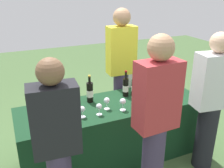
{
  "coord_description": "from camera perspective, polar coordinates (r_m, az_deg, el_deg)",
  "views": [
    {
      "loc": [
        -1.05,
        -2.4,
        2.03
      ],
      "look_at": [
        0.0,
        0.0,
        0.97
      ],
      "focal_mm": 40.57,
      "sensor_mm": 36.0,
      "label": 1
    }
  ],
  "objects": [
    {
      "name": "ground_plane",
      "position": [
        3.32,
        0.0,
        -15.84
      ],
      "size": [
        12.0,
        12.0,
        0.0
      ],
      "primitive_type": "plane",
      "color": "#476638"
    },
    {
      "name": "tasting_table",
      "position": [
        3.11,
        0.0,
        -10.54
      ],
      "size": [
        2.15,
        0.72,
        0.72
      ],
      "primitive_type": "cube",
      "color": "#14381E",
      "rests_on": "ground_plane"
    },
    {
      "name": "wine_bottle_0",
      "position": [
        2.9,
        -9.58,
        -2.73
      ],
      "size": [
        0.07,
        0.07,
        0.31
      ],
      "color": "black",
      "rests_on": "tasting_table"
    },
    {
      "name": "wine_bottle_1",
      "position": [
        2.95,
        -5.01,
        -1.83
      ],
      "size": [
        0.08,
        0.08,
        0.33
      ],
      "color": "black",
      "rests_on": "tasting_table"
    },
    {
      "name": "wine_bottle_2",
      "position": [
        3.09,
        3.09,
        -0.7
      ],
      "size": [
        0.07,
        0.07,
        0.33
      ],
      "color": "black",
      "rests_on": "tasting_table"
    },
    {
      "name": "wine_bottle_3",
      "position": [
        3.13,
        5.08,
        -0.7
      ],
      "size": [
        0.08,
        0.08,
        0.31
      ],
      "color": "black",
      "rests_on": "tasting_table"
    },
    {
      "name": "wine_bottle_4",
      "position": [
        3.33,
        12.9,
        0.52
      ],
      "size": [
        0.07,
        0.07,
        0.33
      ],
      "color": "black",
      "rests_on": "tasting_table"
    },
    {
      "name": "wine_glass_0",
      "position": [
        2.65,
        -13.76,
        -5.9
      ],
      "size": [
        0.06,
        0.06,
        0.14
      ],
      "color": "silver",
      "rests_on": "tasting_table"
    },
    {
      "name": "wine_glass_1",
      "position": [
        2.64,
        -6.74,
        -5.78
      ],
      "size": [
        0.07,
        0.07,
        0.12
      ],
      "color": "silver",
      "rests_on": "tasting_table"
    },
    {
      "name": "wine_glass_2",
      "position": [
        2.67,
        -2.94,
        -5.2
      ],
      "size": [
        0.06,
        0.06,
        0.13
      ],
      "color": "silver",
      "rests_on": "tasting_table"
    },
    {
      "name": "wine_glass_3",
      "position": [
        2.78,
        -1.18,
        -3.85
      ],
      "size": [
        0.07,
        0.07,
        0.14
      ],
      "color": "silver",
      "rests_on": "tasting_table"
    },
    {
      "name": "wine_glass_4",
      "position": [
        2.75,
        2.46,
        -4.06
      ],
      "size": [
        0.07,
        0.07,
        0.14
      ],
      "color": "silver",
      "rests_on": "tasting_table"
    },
    {
      "name": "wine_glass_5",
      "position": [
        2.93,
        6.47,
        -2.52
      ],
      "size": [
        0.07,
        0.07,
        0.14
      ],
      "color": "silver",
      "rests_on": "tasting_table"
    },
    {
      "name": "server_pouring",
      "position": [
        3.5,
        2.06,
        4.03
      ],
      "size": [
        0.39,
        0.23,
        1.74
      ],
      "rotation": [
        0.0,
        0.0,
        3.1
      ],
      "color": "#3F3351",
      "rests_on": "ground_plane"
    },
    {
      "name": "guest_0",
      "position": [
        2.12,
        -12.29,
        -12.88
      ],
      "size": [
        0.39,
        0.24,
        1.54
      ],
      "rotation": [
        0.0,
        0.0,
        -0.09
      ],
      "color": "#3F3351",
      "rests_on": "ground_plane"
    },
    {
      "name": "guest_1",
      "position": [
        2.3,
        9.84,
        -7.67
      ],
      "size": [
        0.39,
        0.23,
        1.66
      ],
      "rotation": [
        0.0,
        0.0,
        0.05
      ],
      "color": "#3F3351",
      "rests_on": "ground_plane"
    },
    {
      "name": "guest_2",
      "position": [
        2.93,
        21.46,
        -3.4
      ],
      "size": [
        0.44,
        0.28,
        1.59
      ],
      "rotation": [
        0.0,
        0.0,
        -0.15
      ],
      "color": "black",
      "rests_on": "ground_plane"
    },
    {
      "name": "menu_board",
      "position": [
        4.14,
        6.95,
        -0.72
      ],
      "size": [
        0.6,
        0.1,
        0.9
      ],
      "primitive_type": "cube",
      "rotation": [
        0.0,
        0.0,
        0.11
      ],
      "color": "white",
      "rests_on": "ground_plane"
    }
  ]
}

